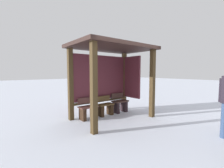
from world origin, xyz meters
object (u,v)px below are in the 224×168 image
bench_left_inside (88,111)px  bench_center_inside (105,108)px  bus_shelter (111,65)px  bench_right_inside (120,104)px

bench_left_inside → bench_center_inside: (0.73, -0.00, 0.00)m
bus_shelter → bench_center_inside: bus_shelter is taller
bench_left_inside → bench_right_inside: bearing=-0.1°
bench_center_inside → bench_right_inside: size_ratio=0.95×
bus_shelter → bench_center_inside: 1.59m
bench_left_inside → bench_right_inside: size_ratio=0.96×
bench_right_inside → bench_center_inside: bearing=179.9°
bench_center_inside → bench_right_inside: bearing=-0.1°
bench_center_inside → bench_right_inside: 0.73m
bench_left_inside → bench_right_inside: 1.45m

